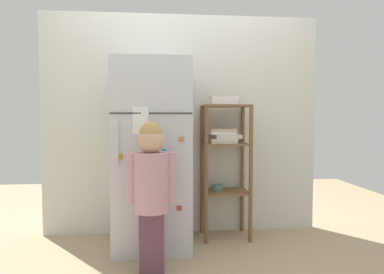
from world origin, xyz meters
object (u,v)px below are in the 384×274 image
refrigerator (153,155)px  fruit_bin (224,101)px  child_standing (151,182)px  pantry_shelf_unit (225,153)px

refrigerator → fruit_bin: 0.82m
refrigerator → child_standing: 0.53m
fruit_bin → refrigerator: bearing=-165.9°
pantry_shelf_unit → fruit_bin: 0.48m
fruit_bin → child_standing: bearing=-133.9°
refrigerator → pantry_shelf_unit: bearing=13.2°
refrigerator → child_standing: size_ratio=1.47×
refrigerator → child_standing: refrigerator is taller
child_standing → fruit_bin: bearing=46.1°
pantry_shelf_unit → refrigerator: bearing=-166.8°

